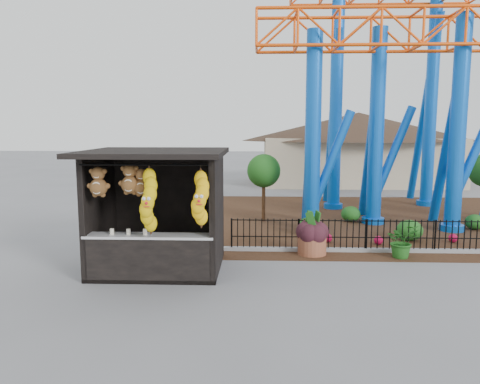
{
  "coord_description": "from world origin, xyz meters",
  "views": [
    {
      "loc": [
        -0.41,
        -10.64,
        3.7
      ],
      "look_at": [
        -0.89,
        1.5,
        2.0
      ],
      "focal_mm": 35.0,
      "sensor_mm": 36.0,
      "label": 1
    }
  ],
  "objects_px": {
    "prize_booth": "(156,214)",
    "roller_coaster": "(402,55)",
    "terracotta_planter": "(312,245)",
    "potted_plant": "(402,241)"
  },
  "relations": [
    {
      "from": "prize_booth",
      "to": "potted_plant",
      "type": "xyz_separation_m",
      "value": [
        6.65,
        1.54,
        -1.03
      ]
    },
    {
      "from": "roller_coaster",
      "to": "terracotta_planter",
      "type": "xyz_separation_m",
      "value": [
        -3.95,
        -5.53,
        -6.17
      ]
    },
    {
      "from": "roller_coaster",
      "to": "terracotta_planter",
      "type": "bearing_deg",
      "value": -125.57
    },
    {
      "from": "prize_booth",
      "to": "roller_coaster",
      "type": "distance_m",
      "value": 11.98
    },
    {
      "from": "potted_plant",
      "to": "terracotta_planter",
      "type": "bearing_deg",
      "value": 151.87
    },
    {
      "from": "terracotta_planter",
      "to": "potted_plant",
      "type": "height_order",
      "value": "potted_plant"
    },
    {
      "from": "potted_plant",
      "to": "prize_booth",
      "type": "bearing_deg",
      "value": 170.52
    },
    {
      "from": "prize_booth",
      "to": "terracotta_planter",
      "type": "bearing_deg",
      "value": 23.24
    },
    {
      "from": "roller_coaster",
      "to": "terracotta_planter",
      "type": "relative_size",
      "value": 13.26
    },
    {
      "from": "terracotta_planter",
      "to": "roller_coaster",
      "type": "bearing_deg",
      "value": 54.43
    }
  ]
}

